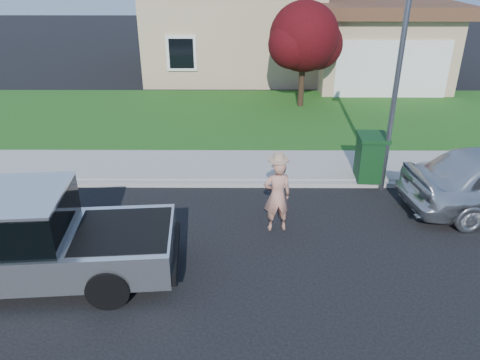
% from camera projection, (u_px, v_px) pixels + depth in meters
% --- Properties ---
extents(ground, '(80.00, 80.00, 0.00)m').
position_uv_depth(ground, '(221.00, 249.00, 9.64)').
color(ground, black).
rests_on(ground, ground).
extents(curb, '(40.00, 0.20, 0.12)m').
position_uv_depth(curb, '(264.00, 184.00, 12.22)').
color(curb, gray).
rests_on(curb, ground).
extents(sidewalk, '(40.00, 2.00, 0.15)m').
position_uv_depth(sidewalk, '(262.00, 166.00, 13.20)').
color(sidewalk, gray).
rests_on(sidewalk, ground).
extents(lawn, '(40.00, 7.00, 0.10)m').
position_uv_depth(lawn, '(258.00, 117.00, 17.26)').
color(lawn, '#184F16').
rests_on(lawn, ground).
extents(house, '(14.00, 11.30, 6.85)m').
position_uv_depth(house, '(260.00, 5.00, 22.98)').
color(house, tan).
rests_on(house, ground).
extents(pickup_truck, '(5.60, 2.32, 1.80)m').
position_uv_depth(pickup_truck, '(23.00, 241.00, 8.40)').
color(pickup_truck, black).
rests_on(pickup_truck, ground).
extents(woman, '(0.65, 0.47, 1.82)m').
position_uv_depth(woman, '(277.00, 194.00, 9.98)').
color(woman, tan).
rests_on(woman, ground).
extents(ornamental_tree, '(2.85, 2.57, 3.92)m').
position_uv_depth(ornamental_tree, '(305.00, 40.00, 17.27)').
color(ornamental_tree, black).
rests_on(ornamental_tree, lawn).
extents(trash_bin, '(0.77, 0.87, 1.20)m').
position_uv_depth(trash_bin, '(371.00, 157.00, 12.08)').
color(trash_bin, black).
rests_on(trash_bin, sidewalk).
extents(street_lamp, '(0.39, 0.70, 5.37)m').
position_uv_depth(street_lamp, '(398.00, 71.00, 10.71)').
color(street_lamp, slate).
rests_on(street_lamp, ground).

